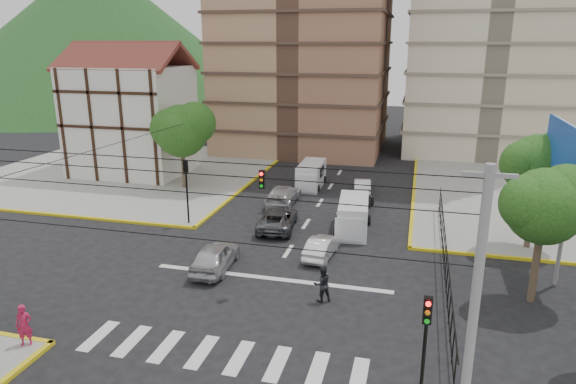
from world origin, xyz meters
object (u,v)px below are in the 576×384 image
(traffic_light_se, at_px, (425,338))
(van_left_lane, at_px, (311,176))
(traffic_light_nw, at_px, (186,181))
(pedestrian_crosswalk, at_px, (322,284))
(car_silver_front_left, at_px, (215,256))
(pedestrian_sw_corner, at_px, (24,325))
(van_right_lane, at_px, (353,217))
(car_white_front_right, at_px, (322,247))

(traffic_light_se, height_order, van_left_lane, traffic_light_se)
(traffic_light_se, distance_m, traffic_light_nw, 22.06)
(van_left_lane, xyz_separation_m, pedestrian_crosswalk, (4.75, -19.63, -0.13))
(traffic_light_se, bearing_deg, car_silver_front_left, 139.80)
(traffic_light_nw, relative_size, pedestrian_sw_corner, 2.48)
(traffic_light_nw, bearing_deg, pedestrian_sw_corner, -90.47)
(car_silver_front_left, relative_size, pedestrian_sw_corner, 2.52)
(traffic_light_nw, relative_size, van_left_lane, 0.93)
(traffic_light_se, xyz_separation_m, van_right_lane, (-4.48, 16.98, -2.07))
(van_left_lane, height_order, car_white_front_right, van_left_lane)
(van_left_lane, bearing_deg, car_white_front_right, -76.47)
(traffic_light_se, distance_m, car_silver_front_left, 14.70)
(traffic_light_nw, distance_m, van_left_lane, 13.03)
(car_silver_front_left, height_order, car_white_front_right, car_silver_front_left)
(car_silver_front_left, xyz_separation_m, car_white_front_right, (5.39, 3.16, -0.15))
(van_right_lane, xyz_separation_m, pedestrian_sw_corner, (-11.25, -16.68, -0.01))
(van_right_lane, distance_m, pedestrian_sw_corner, 20.12)
(traffic_light_nw, relative_size, van_right_lane, 0.89)
(traffic_light_se, height_order, car_white_front_right, traffic_light_se)
(car_silver_front_left, bearing_deg, traffic_light_nw, -57.18)
(traffic_light_nw, distance_m, pedestrian_sw_corner, 15.44)
(car_white_front_right, height_order, pedestrian_crosswalk, pedestrian_crosswalk)
(van_right_lane, distance_m, car_white_front_right, 4.64)
(traffic_light_se, distance_m, pedestrian_sw_corner, 15.87)
(van_left_lane, height_order, pedestrian_crosswalk, van_left_lane)
(car_silver_front_left, xyz_separation_m, pedestrian_sw_corner, (-4.64, -9.07, 0.27))
(van_right_lane, height_order, car_silver_front_left, van_right_lane)
(traffic_light_se, relative_size, pedestrian_sw_corner, 2.48)
(traffic_light_se, distance_m, pedestrian_crosswalk, 8.90)
(van_left_lane, xyz_separation_m, car_white_front_right, (3.72, -14.35, -0.41))
(traffic_light_nw, xyz_separation_m, van_right_lane, (11.12, 1.38, -2.07))
(van_left_lane, bearing_deg, traffic_light_nw, -119.73)
(van_right_lane, distance_m, van_left_lane, 11.06)
(traffic_light_nw, xyz_separation_m, car_white_front_right, (9.90, -3.08, -2.49))
(car_silver_front_left, xyz_separation_m, pedestrian_crosswalk, (6.41, -2.12, 0.14))
(van_left_lane, distance_m, pedestrian_sw_corner, 27.31)
(traffic_light_se, relative_size, car_white_front_right, 1.17)
(traffic_light_nw, bearing_deg, car_white_front_right, -17.26)
(car_white_front_right, relative_size, pedestrian_crosswalk, 2.07)
(van_right_lane, xyz_separation_m, car_white_front_right, (-1.22, -4.45, -0.43))
(pedestrian_sw_corner, bearing_deg, pedestrian_crosswalk, 7.38)
(traffic_light_nw, relative_size, car_white_front_right, 1.17)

